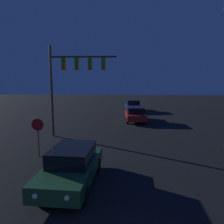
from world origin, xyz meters
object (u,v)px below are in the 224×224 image
object	(u,v)px
car_far	(133,105)
stop_sign	(38,130)
car_mid	(135,114)
car_near	(72,166)
traffic_signal_mast	(71,74)

from	to	relation	value
car_far	stop_sign	xyz separation A→B (m)	(-6.32, -18.51, 0.75)
car_mid	car_far	world-z (taller)	same
car_mid	car_far	distance (m)	7.57
car_near	car_far	size ratio (longest dim) A/B	1.01
car_near	car_mid	world-z (taller)	same
car_near	traffic_signal_mast	xyz separation A→B (m)	(-1.71, 7.71, 4.00)
car_far	traffic_signal_mast	distance (m)	15.48
car_mid	stop_sign	size ratio (longest dim) A/B	2.11
traffic_signal_mast	stop_sign	size ratio (longest dim) A/B	3.12
car_far	stop_sign	bearing A→B (deg)	68.81
traffic_signal_mast	stop_sign	world-z (taller)	traffic_signal_mast
car_near	stop_sign	world-z (taller)	stop_sign
car_near	car_mid	size ratio (longest dim) A/B	1.01
stop_sign	car_near	bearing A→B (deg)	-50.14
car_near	stop_sign	distance (m)	4.18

